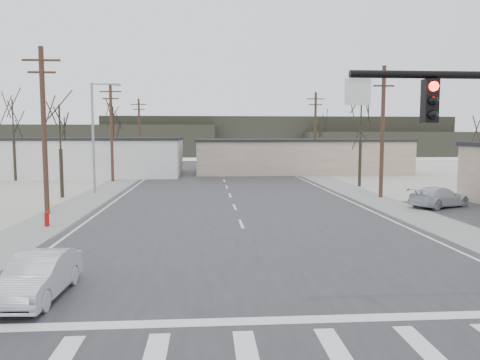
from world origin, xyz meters
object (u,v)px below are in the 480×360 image
at_px(sedan_crossing, 38,276).
at_px(car_parked_silver, 439,197).
at_px(fire_hydrant, 47,219).
at_px(car_far_b, 212,161).
at_px(car_far_a, 267,166).

xyz_separation_m(sedan_crossing, car_parked_silver, (20.38, 16.00, 0.00)).
bearing_deg(car_parked_silver, fire_hydrant, 75.18).
bearing_deg(car_parked_silver, car_far_b, -8.47).
bearing_deg(fire_hydrant, car_parked_silver, 11.88).
xyz_separation_m(fire_hydrant, car_far_b, (9.32, 48.90, 0.25)).
height_order(sedan_crossing, car_far_a, car_far_a).
xyz_separation_m(fire_hydrant, sedan_crossing, (3.40, -11.00, 0.25)).
distance_m(car_far_a, car_far_b, 13.94).
relative_size(fire_hydrant, car_far_b, 0.22).
xyz_separation_m(sedan_crossing, car_far_a, (13.01, 47.90, 0.05)).
height_order(sedan_crossing, car_far_b, car_far_b).
bearing_deg(car_far_a, sedan_crossing, 66.50).
distance_m(fire_hydrant, car_far_b, 49.78).
bearing_deg(car_far_b, sedan_crossing, -110.96).
height_order(car_far_a, car_parked_silver, car_far_a).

